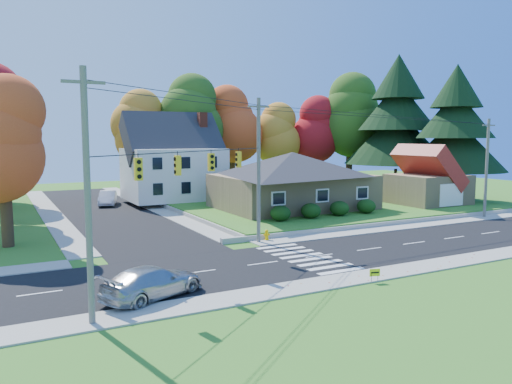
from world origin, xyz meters
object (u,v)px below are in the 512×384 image
at_px(white_car, 108,198).
at_px(fire_hydrant, 267,235).
at_px(silver_sedan, 153,282).
at_px(ranch_house, 292,179).

bearing_deg(white_car, fire_hydrant, -59.42).
distance_m(silver_sedan, white_car, 33.14).
distance_m(white_car, fire_hydrant, 25.01).
distance_m(ranch_house, fire_hydrant, 13.94).
bearing_deg(white_car, silver_sedan, -81.67).
xyz_separation_m(white_car, fire_hydrant, (6.18, -24.23, -0.40)).
bearing_deg(fire_hydrant, ranch_house, 50.41).
xyz_separation_m(silver_sedan, fire_hydrant, (10.76, 8.59, -0.36)).
distance_m(silver_sedan, fire_hydrant, 13.77).
height_order(silver_sedan, white_car, white_car).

